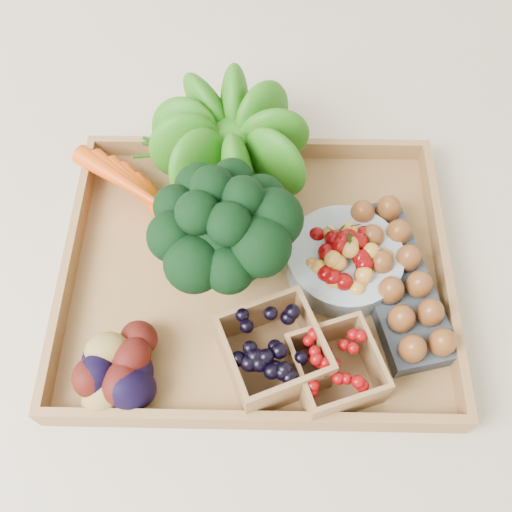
{
  "coord_description": "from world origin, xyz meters",
  "views": [
    {
      "loc": [
        0.01,
        -0.39,
        0.75
      ],
      "look_at": [
        0.0,
        0.0,
        0.06
      ],
      "focal_mm": 40.0,
      "sensor_mm": 36.0,
      "label": 1
    }
  ],
  "objects_px": {
    "tray": "(256,274)",
    "cherry_bowl": "(344,261)",
    "egg_carton": "(396,282)",
    "broccoli": "(225,249)"
  },
  "relations": [
    {
      "from": "tray",
      "to": "cherry_bowl",
      "type": "bearing_deg",
      "value": 3.22
    },
    {
      "from": "cherry_bowl",
      "to": "egg_carton",
      "type": "height_order",
      "value": "cherry_bowl"
    },
    {
      "from": "broccoli",
      "to": "cherry_bowl",
      "type": "xyz_separation_m",
      "value": [
        0.17,
        0.01,
        -0.05
      ]
    },
    {
      "from": "tray",
      "to": "cherry_bowl",
      "type": "height_order",
      "value": "cherry_bowl"
    },
    {
      "from": "tray",
      "to": "broccoli",
      "type": "relative_size",
      "value": 2.89
    },
    {
      "from": "tray",
      "to": "cherry_bowl",
      "type": "relative_size",
      "value": 3.32
    },
    {
      "from": "tray",
      "to": "egg_carton",
      "type": "distance_m",
      "value": 0.2
    },
    {
      "from": "tray",
      "to": "cherry_bowl",
      "type": "distance_m",
      "value": 0.13
    },
    {
      "from": "tray",
      "to": "egg_carton",
      "type": "relative_size",
      "value": 2.14
    },
    {
      "from": "cherry_bowl",
      "to": "egg_carton",
      "type": "relative_size",
      "value": 0.64
    }
  ]
}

